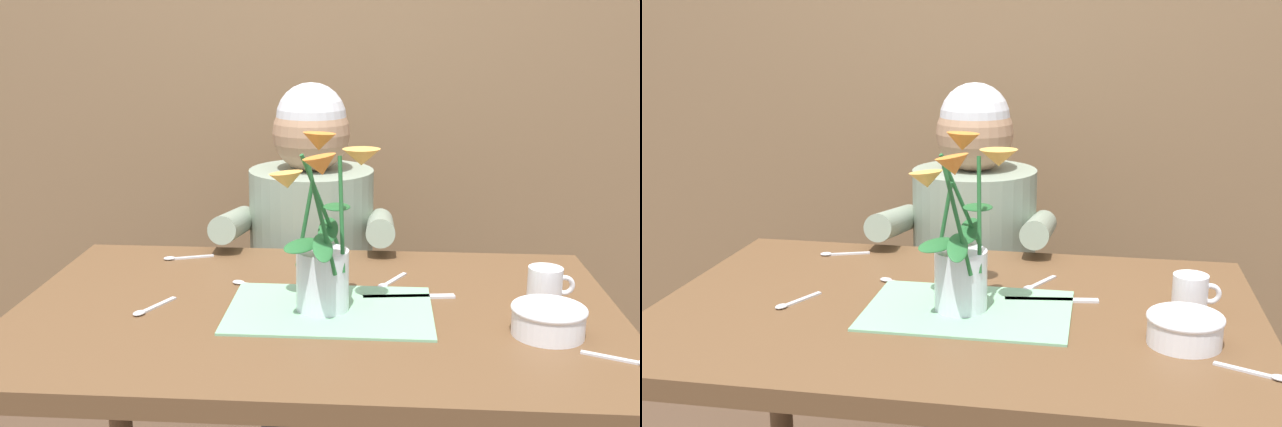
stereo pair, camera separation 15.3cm
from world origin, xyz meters
TOP-DOWN VIEW (x-y plane):
  - wood_panel_backdrop at (0.00, 1.05)m, footprint 4.00×0.10m
  - dining_table at (0.00, 0.00)m, footprint 1.20×0.80m
  - seated_person at (-0.06, 0.62)m, footprint 0.45×0.47m
  - striped_placemat at (0.03, -0.02)m, footprint 0.40×0.28m
  - flower_vase at (0.01, -0.02)m, footprint 0.24×0.28m
  - ceramic_bowl at (0.43, -0.11)m, footprint 0.14×0.14m
  - dinner_knife at (0.19, 0.07)m, footprint 0.19×0.04m
  - ceramic_mug at (0.46, 0.04)m, footprint 0.09×0.07m
  - spoon_0 at (0.15, 0.15)m, footprint 0.07×0.11m
  - spoon_1 at (-0.15, 0.12)m, footprint 0.12×0.05m
  - spoon_2 at (0.54, -0.22)m, footprint 0.11×0.06m
  - spoon_3 at (-0.33, -0.04)m, footprint 0.06×0.11m
  - spoon_4 at (-0.35, 0.30)m, footprint 0.12×0.05m

SIDE VIEW (x-z plane):
  - seated_person at x=-0.06m, z-range 0.00..1.13m
  - dining_table at x=0.00m, z-range 0.27..1.01m
  - striped_placemat at x=0.03m, z-range 0.74..0.74m
  - dinner_knife at x=0.19m, z-range 0.74..0.74m
  - spoon_0 at x=0.15m, z-range 0.74..0.75m
  - spoon_1 at x=-0.15m, z-range 0.74..0.75m
  - spoon_2 at x=0.54m, z-range 0.74..0.75m
  - spoon_3 at x=-0.33m, z-range 0.74..0.75m
  - spoon_4 at x=-0.35m, z-range 0.74..0.75m
  - ceramic_bowl at x=0.43m, z-range 0.74..0.80m
  - ceramic_mug at x=0.46m, z-range 0.74..0.82m
  - flower_vase at x=0.01m, z-range 0.71..1.05m
  - wood_panel_backdrop at x=0.00m, z-range 0.00..2.50m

